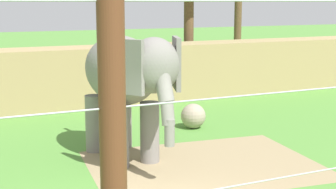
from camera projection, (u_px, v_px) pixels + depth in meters
dirt_patch at (204, 165)px, 12.07m from camera, size 5.79×4.61×0.01m
embankment_wall at (37, 80)px, 18.02m from camera, size 36.00×1.80×2.20m
elephant at (126, 77)px, 12.13m from camera, size 1.86×4.19×3.11m
enrichment_ball at (193, 116)px, 15.54m from camera, size 0.77×0.77×0.77m
cable_fence at (261, 161)px, 5.89m from camera, size 12.68×0.27×4.02m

